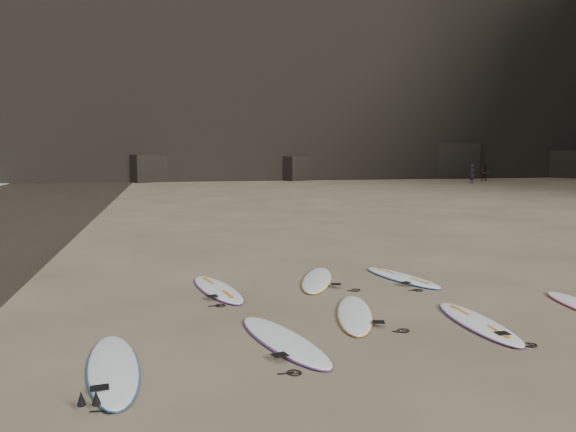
# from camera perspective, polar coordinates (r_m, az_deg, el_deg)

# --- Properties ---
(ground) EXTENTS (240.00, 240.00, 0.00)m
(ground) POSITION_cam_1_polar(r_m,az_deg,el_deg) (9.97, 11.69, -10.41)
(ground) COLOR #897559
(ground) RESTS_ON ground
(surfboard_0) EXTENTS (0.95, 2.72, 0.10)m
(surfboard_0) POSITION_cam_1_polar(r_m,az_deg,el_deg) (8.05, -17.36, -14.44)
(surfboard_0) COLOR white
(surfboard_0) RESTS_ON ground
(surfboard_1) EXTENTS (1.32, 2.72, 0.10)m
(surfboard_1) POSITION_cam_1_polar(r_m,az_deg,el_deg) (8.72, -0.47, -12.45)
(surfboard_1) COLOR white
(surfboard_1) RESTS_ON ground
(surfboard_2) EXTENTS (1.25, 2.51, 0.09)m
(surfboard_2) POSITION_cam_1_polar(r_m,az_deg,el_deg) (10.11, 6.78, -9.81)
(surfboard_2) COLOR white
(surfboard_2) RESTS_ON ground
(surfboard_3) EXTENTS (0.63, 2.49, 0.09)m
(surfboard_3) POSITION_cam_1_polar(r_m,az_deg,el_deg) (10.08, 18.72, -10.18)
(surfboard_3) COLOR white
(surfboard_3) RESTS_ON ground
(surfboard_5) EXTENTS (1.19, 2.64, 0.09)m
(surfboard_5) POSITION_cam_1_polar(r_m,az_deg,el_deg) (11.84, -7.17, -7.35)
(surfboard_5) COLOR white
(surfboard_5) RESTS_ON ground
(surfboard_6) EXTENTS (1.43, 2.57, 0.09)m
(surfboard_6) POSITION_cam_1_polar(r_m,az_deg,el_deg) (12.60, 2.96, -6.45)
(surfboard_6) COLOR white
(surfboard_6) RESTS_ON ground
(surfboard_7) EXTENTS (1.25, 2.48, 0.09)m
(surfboard_7) POSITION_cam_1_polar(r_m,az_deg,el_deg) (13.07, 11.49, -6.10)
(surfboard_7) COLOR white
(surfboard_7) RESTS_ON ground
(person_a) EXTENTS (0.47, 0.65, 1.64)m
(person_a) POSITION_cam_1_polar(r_m,az_deg,el_deg) (52.01, 18.18, 4.07)
(person_a) COLOR black
(person_a) RESTS_ON ground
(person_b) EXTENTS (0.97, 0.90, 1.59)m
(person_b) POSITION_cam_1_polar(r_m,az_deg,el_deg) (56.38, 19.39, 4.18)
(person_b) COLOR black
(person_b) RESTS_ON ground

